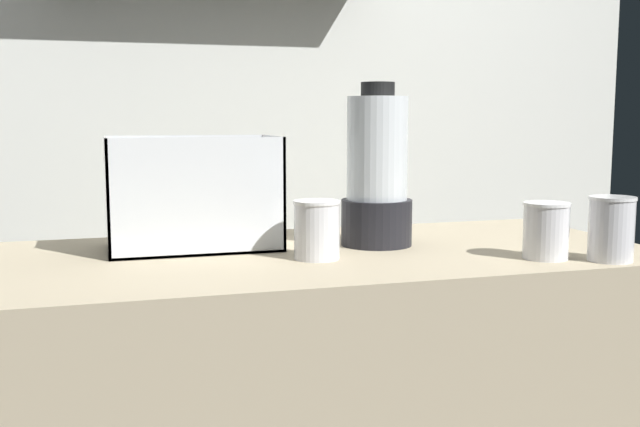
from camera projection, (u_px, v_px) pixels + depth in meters
back_wall_unit at (245, 89)px, 2.23m from camera, size 2.60×0.24×2.50m
carrot_display_bin at (194, 214)px, 1.58m from camera, size 0.36×0.20×0.24m
blender_pitcher at (377, 176)px, 1.61m from camera, size 0.15×0.15×0.35m
juice_cup_mango_far_left at (317, 234)px, 1.47m from camera, size 0.09×0.09×0.12m
juice_cup_beet_left at (546, 234)px, 1.47m from camera, size 0.09×0.09×0.11m
juice_cup_mango_middle at (611, 232)px, 1.44m from camera, size 0.09×0.09×0.13m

